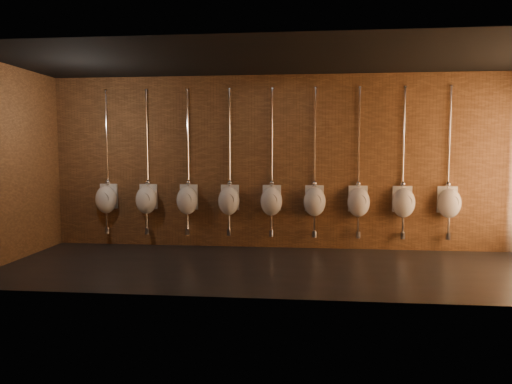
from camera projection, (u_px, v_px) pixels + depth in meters
ground at (271, 268)px, 7.11m from camera, size 8.50×8.50×0.00m
room_shell at (272, 138)px, 6.93m from camera, size 8.54×3.04×3.22m
urinal_0 at (106, 199)px, 8.69m from camera, size 0.42×0.37×2.72m
urinal_1 at (146, 199)px, 8.61m from camera, size 0.42×0.37×2.72m
urinal_2 at (187, 199)px, 8.54m from camera, size 0.42×0.37×2.72m
urinal_3 at (229, 200)px, 8.46m from camera, size 0.42×0.37×2.72m
urinal_4 at (271, 200)px, 8.38m from camera, size 0.42×0.37×2.72m
urinal_5 at (315, 201)px, 8.30m from camera, size 0.42×0.37×2.72m
urinal_6 at (359, 201)px, 8.23m from camera, size 0.42×0.37×2.72m
urinal_7 at (403, 202)px, 8.15m from camera, size 0.42×0.37×2.72m
urinal_8 at (449, 202)px, 8.07m from camera, size 0.42×0.37×2.72m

